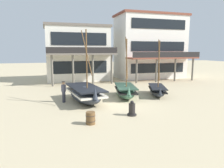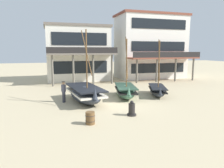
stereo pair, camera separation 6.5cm
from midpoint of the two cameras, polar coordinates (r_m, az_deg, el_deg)
ground_plane at (r=16.34m, az=1.15°, el=-5.38°), size 120.00×120.00×0.00m
fishing_boat_near_left at (r=19.68m, az=12.29°, el=-1.62°), size 2.61×4.03×5.06m
fishing_boat_centre_large at (r=16.94m, az=-7.24°, el=-2.57°), size 2.63×5.33×5.66m
fishing_boat_far_right at (r=18.42m, az=3.78°, el=-1.85°), size 2.42×4.27×5.24m
fisherman_by_hull at (r=17.06m, az=-12.86°, el=-2.12°), size 0.38×0.26×1.68m
capstan_winch at (r=13.45m, az=5.51°, el=-6.90°), size 0.59×0.59×0.96m
wooden_barrel at (r=11.94m, az=-5.78°, el=-9.17°), size 0.56×0.56×0.70m
harbor_building_main at (r=29.72m, az=-9.24°, el=8.27°), size 8.62×7.70×7.44m
harbor_building_annex at (r=32.55m, az=10.41°, el=9.92°), size 10.18×7.85×9.32m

